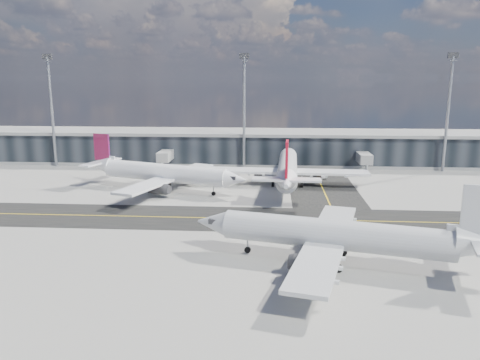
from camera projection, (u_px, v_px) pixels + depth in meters
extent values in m
plane|color=gray|center=(226.00, 226.00, 74.04)|extent=(300.00, 300.00, 0.00)
cube|color=black|center=(228.00, 218.00, 77.93)|extent=(180.00, 14.00, 0.02)
cube|color=black|center=(319.00, 180.00, 106.93)|extent=(14.00, 50.00, 0.02)
cube|color=yellow|center=(228.00, 218.00, 77.93)|extent=(180.00, 0.25, 0.01)
cube|color=yellow|center=(319.00, 180.00, 106.93)|extent=(0.25, 50.00, 0.01)
cube|color=black|center=(246.00, 149.00, 126.79)|extent=(150.00, 12.00, 8.00)
cube|color=gray|center=(246.00, 133.00, 125.85)|extent=(152.00, 13.00, 0.80)
cube|color=gray|center=(246.00, 162.00, 127.56)|extent=(150.00, 12.20, 0.80)
cube|color=gray|center=(166.00, 155.00, 120.45)|extent=(3.00, 10.00, 2.40)
cylinder|color=gray|center=(162.00, 167.00, 116.07)|extent=(0.60, 0.60, 2.40)
cube|color=gray|center=(363.00, 157.00, 117.07)|extent=(3.00, 10.00, 2.40)
cylinder|color=gray|center=(367.00, 170.00, 112.69)|extent=(0.60, 0.60, 2.40)
cylinder|color=gray|center=(52.00, 113.00, 121.22)|extent=(0.70, 0.70, 28.00)
cube|color=#2D2D30|center=(47.00, 57.00, 118.19)|extent=(2.50, 0.50, 1.40)
cylinder|color=gray|center=(244.00, 114.00, 117.83)|extent=(0.70, 0.70, 28.00)
cube|color=#2D2D30|center=(244.00, 56.00, 114.81)|extent=(2.50, 0.50, 1.40)
cylinder|color=gray|center=(448.00, 115.00, 114.45)|extent=(0.70, 0.70, 28.00)
cube|color=#2D2D30|center=(453.00, 55.00, 111.42)|extent=(2.50, 0.50, 1.40)
cylinder|color=white|center=(165.00, 173.00, 96.55)|extent=(27.66, 12.75, 3.73)
cone|color=white|center=(235.00, 179.00, 90.44)|extent=(5.64, 5.06, 3.73)
cone|color=white|center=(101.00, 165.00, 102.72)|extent=(6.52, 5.37, 3.73)
cube|color=white|center=(169.00, 178.00, 96.39)|extent=(14.86, 31.49, 0.47)
cylinder|color=#2D2D30|center=(186.00, 178.00, 101.27)|extent=(4.41, 3.32, 2.15)
cylinder|color=#2D2D30|center=(158.00, 189.00, 91.22)|extent=(4.41, 3.32, 2.15)
cube|color=#BABCBF|center=(186.00, 174.00, 101.11)|extent=(1.89, 0.97, 0.75)
cube|color=#BABCBF|center=(158.00, 185.00, 91.06)|extent=(1.89, 0.97, 0.75)
cube|color=#6A154B|center=(102.00, 147.00, 101.70)|extent=(3.84, 1.69, 5.79)
cube|color=white|center=(101.00, 162.00, 102.60)|extent=(6.16, 11.43, 0.33)
cube|color=#2D2D30|center=(233.00, 177.00, 90.54)|extent=(2.44, 2.55, 0.65)
cylinder|color=gray|center=(214.00, 190.00, 92.79)|extent=(0.29, 0.29, 1.87)
cylinder|color=black|center=(214.00, 194.00, 92.94)|extent=(0.90, 0.59, 0.84)
cylinder|color=black|center=(169.00, 185.00, 100.11)|extent=(1.12, 0.78, 1.03)
cylinder|color=black|center=(154.00, 190.00, 95.08)|extent=(1.12, 0.78, 1.03)
cylinder|color=white|center=(288.00, 168.00, 100.34)|extent=(5.38, 30.68, 4.07)
cone|color=white|center=(288.00, 155.00, 117.14)|extent=(4.29, 5.26, 4.07)
cone|color=white|center=(286.00, 183.00, 82.92)|extent=(4.33, 6.28, 4.07)
cube|color=white|center=(288.00, 171.00, 101.54)|extent=(34.79, 6.57, 0.51)
cylinder|color=#2D2D30|center=(260.00, 175.00, 103.44)|extent=(2.52, 4.37, 2.34)
cylinder|color=#2D2D30|center=(316.00, 176.00, 102.10)|extent=(2.52, 4.37, 2.34)
cube|color=#BABCBF|center=(260.00, 171.00, 103.27)|extent=(0.49, 2.05, 0.81)
cube|color=#BABCBF|center=(316.00, 172.00, 101.93)|extent=(0.49, 2.05, 0.81)
cube|color=red|center=(287.00, 159.00, 82.50)|extent=(0.64, 4.29, 6.31)
cube|color=white|center=(286.00, 180.00, 82.79)|extent=(12.33, 3.37, 0.36)
cube|color=#2D2D30|center=(288.00, 153.00, 116.56)|extent=(2.32, 2.13, 0.71)
cylinder|color=gray|center=(288.00, 170.00, 112.80)|extent=(0.25, 0.25, 2.04)
cylinder|color=black|center=(288.00, 173.00, 112.97)|extent=(0.40, 0.93, 0.92)
cylinder|color=black|center=(273.00, 184.00, 100.43)|extent=(0.56, 1.14, 1.12)
cylinder|color=black|center=(301.00, 185.00, 99.77)|extent=(0.56, 1.14, 1.12)
cylinder|color=#BABCBF|center=(334.00, 235.00, 58.31)|extent=(28.39, 10.54, 3.78)
cone|color=#BABCBF|center=(214.00, 223.00, 63.16)|extent=(5.50, 4.81, 3.78)
cube|color=#BABCBF|center=(326.00, 241.00, 58.79)|extent=(12.37, 32.29, 0.47)
cylinder|color=#2D2D30|center=(311.00, 264.00, 54.04)|extent=(4.37, 3.07, 2.17)
cylinder|color=#2D2D30|center=(325.00, 234.00, 64.56)|extent=(4.37, 3.07, 2.17)
cube|color=#BABCBF|center=(311.00, 258.00, 53.88)|extent=(1.92, 0.82, 0.76)
cube|color=#BABCBF|center=(325.00, 229.00, 64.40)|extent=(1.92, 0.82, 0.76)
cube|color=#2D2D30|center=(218.00, 220.00, 62.93)|extent=(2.34, 2.47, 0.66)
cylinder|color=gray|center=(248.00, 245.00, 62.29)|extent=(0.27, 0.27, 1.89)
cylinder|color=black|center=(248.00, 250.00, 62.44)|extent=(0.90, 0.53, 0.85)
cylinder|color=black|center=(338.00, 268.00, 56.08)|extent=(1.12, 0.71, 1.04)
cylinder|color=black|center=(343.00, 252.00, 61.35)|extent=(1.12, 0.71, 1.04)
cube|color=yellow|center=(256.00, 224.00, 72.46)|extent=(3.29, 1.69, 0.75)
cube|color=yellow|center=(262.00, 219.00, 72.30)|extent=(1.26, 1.46, 0.96)
cube|color=black|center=(262.00, 217.00, 72.22)|extent=(1.15, 1.40, 0.27)
cylinder|color=black|center=(263.00, 225.00, 73.22)|extent=(0.76, 0.31, 0.75)
cylinder|color=black|center=(263.00, 228.00, 71.86)|extent=(0.76, 0.31, 0.75)
cylinder|color=black|center=(249.00, 225.00, 73.24)|extent=(0.76, 0.31, 0.75)
cylinder|color=black|center=(249.00, 228.00, 71.88)|extent=(0.76, 0.31, 0.75)
imported|color=white|center=(322.00, 175.00, 109.61)|extent=(2.51, 5.03, 1.37)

